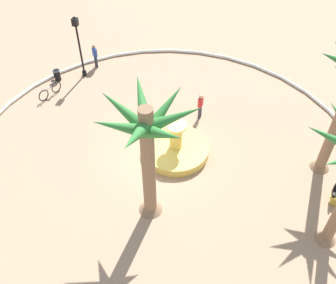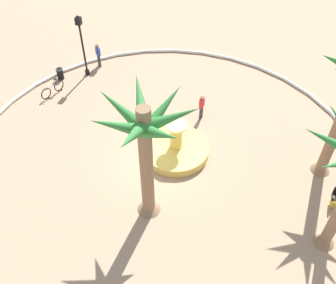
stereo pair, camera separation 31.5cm
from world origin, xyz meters
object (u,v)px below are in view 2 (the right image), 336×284
fountain (176,149)px  person_cyclist_photo (202,105)px  bicycle_red_frame (53,89)px  person_cyclist_helmet (98,54)px  trash_bin (60,73)px  palm_tree_by_curb (145,140)px  lamppost (82,41)px

fountain → person_cyclist_photo: 3.16m
bicycle_red_frame → person_cyclist_helmet: (-3.57, 1.54, 0.52)m
trash_bin → person_cyclist_helmet: size_ratio=0.45×
bicycle_red_frame → palm_tree_by_curb: bearing=50.5°
fountain → person_cyclist_photo: fountain is taller
palm_tree_by_curb → fountain: bearing=175.1°
palm_tree_by_curb → lamppost: size_ratio=1.51×
bicycle_red_frame → person_cyclist_photo: (-0.14, 9.01, 0.51)m
lamppost → bicycle_red_frame: bearing=-24.7°
palm_tree_by_curb → lamppost: palm_tree_by_curb is taller
bicycle_red_frame → person_cyclist_photo: size_ratio=1.01×
palm_tree_by_curb → lamppost: (-9.05, -6.85, -1.99)m
lamppost → trash_bin: bearing=-58.7°
lamppost → palm_tree_by_curb: bearing=37.1°
fountain → palm_tree_by_curb: (3.70, -0.32, 4.06)m
fountain → bicycle_red_frame: size_ratio=2.09×
trash_bin → person_cyclist_photo: person_cyclist_photo is taller
trash_bin → bicycle_red_frame: bicycle_red_frame is taller
lamppost → trash_bin: 2.60m
lamppost → person_cyclist_photo: bearing=73.5°
fountain → bicycle_red_frame: fountain is taller
lamppost → trash_bin: (0.87, -1.43, -1.99)m
lamppost → bicycle_red_frame: lamppost is taller
lamppost → person_cyclist_photo: size_ratio=2.54×
fountain → person_cyclist_photo: bearing=166.8°
lamppost → person_cyclist_photo: lamppost is taller
fountain → palm_tree_by_curb: size_ratio=0.55×
fountain → person_cyclist_helmet: fountain is taller
fountain → lamppost: (-5.35, -7.16, 2.08)m
bicycle_red_frame → person_cyclist_helmet: person_cyclist_helmet is taller
fountain → trash_bin: bearing=-117.5°
palm_tree_by_curb → trash_bin: size_ratio=8.39×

